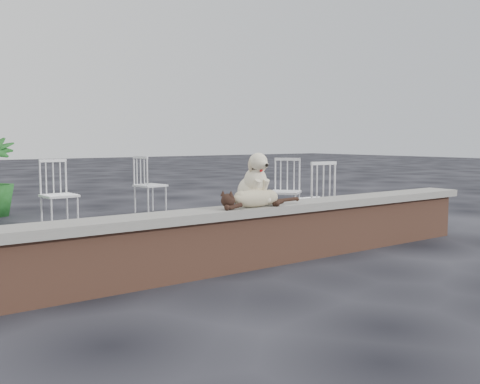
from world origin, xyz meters
TOP-DOWN VIEW (x-y plane):
  - ground at (0.00, 0.00)m, footprint 60.00×60.00m
  - brick_wall at (0.00, 0.00)m, footprint 6.00×0.30m
  - capstone at (0.00, 0.00)m, footprint 6.20×0.40m
  - dog at (0.03, 0.08)m, footprint 0.37×0.47m
  - cat at (-0.05, -0.07)m, footprint 1.12×0.34m
  - chair_b at (-0.73, 3.33)m, footprint 0.59×0.59m
  - chair_c at (1.67, 0.90)m, footprint 0.62×0.62m
  - chair_e at (1.04, 4.08)m, footprint 0.64×0.64m
  - chair_d at (2.04, 1.86)m, footprint 0.79×0.79m

SIDE VIEW (x-z plane):
  - ground at x=0.00m, z-range 0.00..0.00m
  - brick_wall at x=0.00m, z-range 0.00..0.50m
  - chair_b at x=-0.73m, z-range 0.00..0.94m
  - chair_c at x=1.67m, z-range 0.00..0.94m
  - chair_e at x=1.04m, z-range 0.00..0.94m
  - chair_d at x=2.04m, z-range 0.00..0.94m
  - capstone at x=0.00m, z-range 0.50..0.58m
  - cat at x=-0.05m, z-range 0.58..0.77m
  - dog at x=0.03m, z-range 0.58..1.10m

